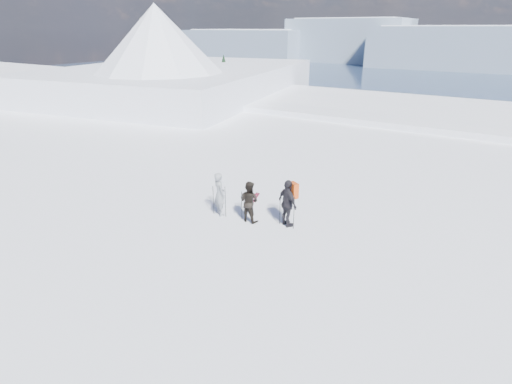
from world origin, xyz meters
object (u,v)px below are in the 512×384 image
(skier_dark, at_px, (249,201))
(skier_pack, at_px, (288,204))
(skier_grey, at_px, (219,194))
(skis_loose, at_px, (253,200))

(skier_dark, bearing_deg, skier_pack, -162.63)
(skier_grey, height_order, skier_pack, skier_pack)
(skier_grey, relative_size, skier_dark, 1.08)
(skier_grey, relative_size, skis_loose, 1.11)
(skis_loose, bearing_deg, skier_pack, -29.91)
(skier_grey, xyz_separation_m, skier_pack, (2.88, 0.54, 0.04))
(skier_pack, height_order, skis_loose, skier_pack)
(skier_grey, xyz_separation_m, skier_dark, (1.36, 0.14, -0.07))
(skier_grey, distance_m, skier_dark, 1.37)
(skier_pack, bearing_deg, skier_dark, 44.75)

